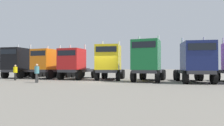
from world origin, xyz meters
TOP-DOWN VIEW (x-y plane):
  - ground at (0.00, 0.00)m, footprint 200.00×200.00m
  - semi_truck_black at (-12.15, 1.66)m, footprint 3.31×6.25m
  - semi_truck_orange at (-8.00, 2.26)m, footprint 2.60×5.92m
  - semi_truck_red at (-4.26, 2.25)m, footprint 2.95×6.55m
  - semi_truck_yellow at (-0.17, 2.51)m, footprint 3.61×6.03m
  - semi_truck_green at (4.10, 1.72)m, footprint 2.56×5.99m
  - semi_truck_navy at (8.32, 1.82)m, footprint 3.77×6.41m
  - visitor_in_hivis at (-9.24, -1.50)m, footprint 0.56×0.56m
  - visitor_with_camera at (-4.84, -3.13)m, footprint 0.52×0.52m

SIDE VIEW (x-z plane):
  - ground at x=0.00m, z-range 0.00..0.00m
  - visitor_in_hivis at x=-9.24m, z-range 0.12..1.75m
  - visitor_with_camera at x=-4.84m, z-range 0.13..1.82m
  - semi_truck_red at x=-4.26m, z-range -0.23..3.76m
  - semi_truck_orange at x=-8.00m, z-range -0.19..3.88m
  - semi_truck_navy at x=8.32m, z-range -0.20..3.93m
  - semi_truck_yellow at x=-0.17m, z-range -0.19..4.09m
  - semi_truck_black at x=-12.15m, z-range -0.21..4.12m
  - semi_truck_green at x=4.10m, z-range -0.24..4.24m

